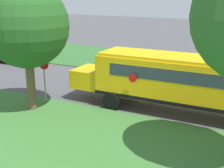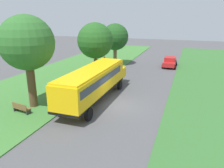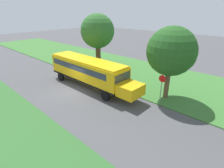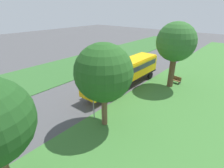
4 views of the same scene
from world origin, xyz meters
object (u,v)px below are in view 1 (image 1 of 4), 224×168
object	(u,v)px
oak_tree_roadside_mid	(24,27)
stop_sign	(44,75)
school_bus	(189,80)
car_red_nearest	(17,54)

from	to	relation	value
oak_tree_roadside_mid	stop_sign	xyz separation A→B (m)	(1.27, -0.11, -2.88)
school_bus	oak_tree_roadside_mid	bearing A→B (deg)	112.65
oak_tree_roadside_mid	stop_sign	world-z (taller)	oak_tree_roadside_mid
school_bus	stop_sign	bearing A→B (deg)	104.72
car_red_nearest	oak_tree_roadside_mid	size ratio (longest dim) A/B	0.63
oak_tree_roadside_mid	car_red_nearest	bearing A→B (deg)	46.62
school_bus	car_red_nearest	bearing A→B (deg)	72.79
school_bus	car_red_nearest	world-z (taller)	school_bus
school_bus	oak_tree_roadside_mid	world-z (taller)	oak_tree_roadside_mid
school_bus	oak_tree_roadside_mid	size ratio (longest dim) A/B	1.78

